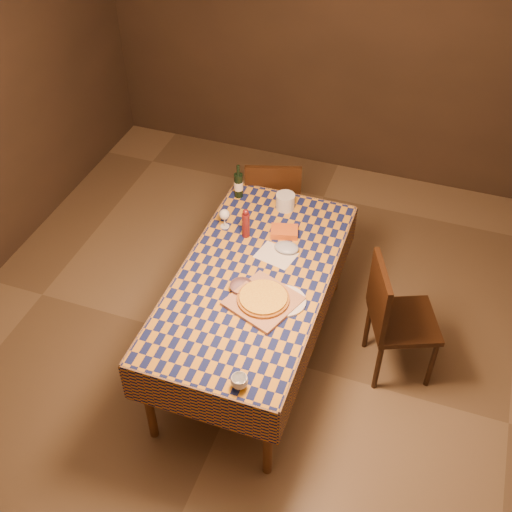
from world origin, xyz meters
name	(u,v)px	position (x,y,z in m)	size (l,w,h in m)	color
room	(253,204)	(0.00, 0.00, 1.35)	(5.00, 5.10, 2.70)	brown
dining_table	(253,285)	(0.00, 0.00, 0.69)	(0.94, 1.84, 0.77)	brown
cutting_board	(263,301)	(0.13, -0.20, 0.78)	(0.37, 0.37, 0.02)	#A36D4C
pizza	(263,298)	(0.13, -0.20, 0.81)	(0.40, 0.40, 0.03)	brown
pepper_mill	(246,224)	(-0.18, 0.36, 0.87)	(0.06, 0.06, 0.22)	#4E1214
bowl	(241,288)	(-0.03, -0.14, 0.79)	(0.15, 0.15, 0.05)	#5F454F
wine_glass	(224,215)	(-0.35, 0.40, 0.87)	(0.07, 0.07, 0.14)	silver
wine_bottle	(239,185)	(-0.38, 0.76, 0.87)	(0.07, 0.07, 0.27)	black
deli_tub	(285,201)	(-0.02, 0.74, 0.83)	(0.14, 0.14, 0.11)	silver
takeout_container	(284,232)	(0.06, 0.46, 0.79)	(0.18, 0.13, 0.05)	#BF5219
white_plate	(285,301)	(0.25, -0.15, 0.78)	(0.26, 0.26, 0.02)	silver
tumbler	(239,382)	(0.21, -0.82, 0.81)	(0.09, 0.09, 0.07)	white
flour_patch	(276,255)	(0.08, 0.23, 0.77)	(0.25, 0.19, 0.00)	silver
flour_bag	(287,247)	(0.13, 0.30, 0.79)	(0.17, 0.12, 0.05)	#93A1BC
chair_far	(273,202)	(-0.22, 1.08, 0.52)	(0.53, 0.53, 0.93)	black
chair_right	(393,315)	(0.89, 0.20, 0.52)	(0.56, 0.55, 0.93)	black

